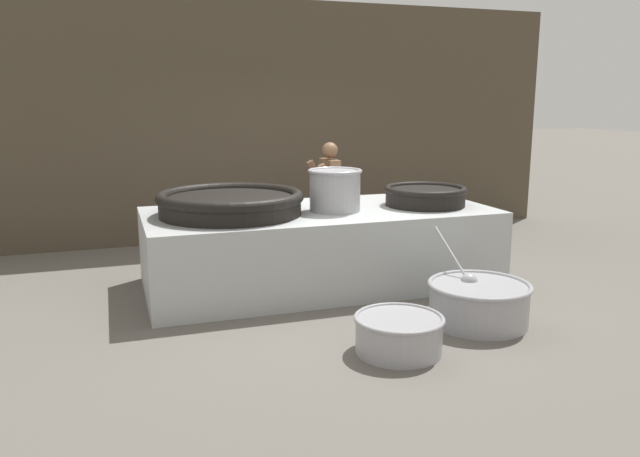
# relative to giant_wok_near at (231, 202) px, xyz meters

# --- Properties ---
(ground_plane) EXTENTS (60.00, 60.00, 0.00)m
(ground_plane) POSITION_rel_giant_wok_near_xyz_m (0.99, -0.02, -0.98)
(ground_plane) COLOR #666059
(back_wall) EXTENTS (9.40, 0.24, 3.44)m
(back_wall) POSITION_rel_giant_wok_near_xyz_m (0.99, 2.66, 0.74)
(back_wall) COLOR #4C4233
(back_wall) RESTS_ON ground_plane
(hearth_platform) EXTENTS (3.81, 1.71, 0.85)m
(hearth_platform) POSITION_rel_giant_wok_near_xyz_m (0.99, -0.02, -0.56)
(hearth_platform) COLOR #B2B7B7
(hearth_platform) RESTS_ON ground_plane
(giant_wok_near) EXTENTS (1.55, 1.55, 0.25)m
(giant_wok_near) POSITION_rel_giant_wok_near_xyz_m (0.00, 0.00, 0.00)
(giant_wok_near) COLOR black
(giant_wok_near) RESTS_ON hearth_platform
(giant_wok_far) EXTENTS (0.94, 0.94, 0.22)m
(giant_wok_far) POSITION_rel_giant_wok_near_xyz_m (2.22, -0.14, -0.01)
(giant_wok_far) COLOR black
(giant_wok_far) RESTS_ON hearth_platform
(stock_pot) EXTENTS (0.59, 0.59, 0.46)m
(stock_pot) POSITION_rel_giant_wok_near_xyz_m (1.12, -0.13, 0.10)
(stock_pot) COLOR #9E9EA3
(stock_pot) RESTS_ON hearth_platform
(cook) EXTENTS (0.35, 0.54, 1.50)m
(cook) POSITION_rel_giant_wok_near_xyz_m (1.52, 1.17, -0.17)
(cook) COLOR brown
(cook) RESTS_ON ground_plane
(prep_bowl_vegetables) EXTENTS (0.95, 1.23, 0.78)m
(prep_bowl_vegetables) POSITION_rel_giant_wok_near_xyz_m (1.97, -1.70, -0.76)
(prep_bowl_vegetables) COLOR #9E9EA3
(prep_bowl_vegetables) RESTS_ON ground_plane
(prep_bowl_meat) EXTENTS (0.74, 0.74, 0.31)m
(prep_bowl_meat) POSITION_rel_giant_wok_near_xyz_m (0.97, -2.08, -0.81)
(prep_bowl_meat) COLOR #9E9EA3
(prep_bowl_meat) RESTS_ON ground_plane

